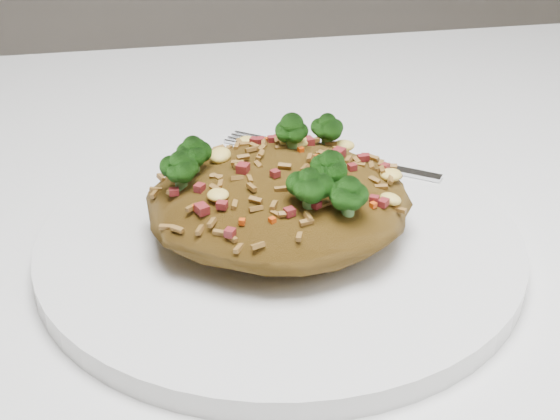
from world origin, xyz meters
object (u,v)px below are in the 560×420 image
(plate, at_px, (280,241))
(fried_rice, at_px, (280,189))
(dining_table, at_px, (226,360))
(fork, at_px, (340,158))

(plate, xyz_separation_m, fried_rice, (0.00, -0.00, 0.04))
(dining_table, height_order, fork, fork)
(plate, height_order, fried_rice, fried_rice)
(fried_rice, distance_m, fork, 0.11)
(plate, xyz_separation_m, fork, (0.06, 0.09, 0.01))
(dining_table, relative_size, fried_rice, 7.74)
(dining_table, xyz_separation_m, plate, (0.04, -0.01, 0.10))
(dining_table, height_order, plate, plate)
(fried_rice, height_order, fork, fried_rice)
(plate, distance_m, fork, 0.11)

